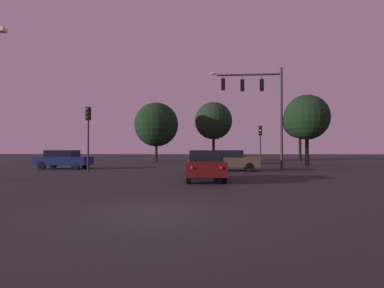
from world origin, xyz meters
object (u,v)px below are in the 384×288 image
(car_crossing_left, at_px, (64,159))
(tree_left_far, at_px, (156,125))
(traffic_signal_mast_arm, at_px, (260,98))
(traffic_light_corner_left, at_px, (260,137))
(car_far_lane, at_px, (232,157))
(tree_behind_sign, at_px, (307,117))
(tree_center_horizon, at_px, (213,121))
(car_nearside_lane, at_px, (206,165))
(tree_right_cluster, at_px, (300,121))
(car_crossing_right, at_px, (228,160))
(traffic_light_corner_right, at_px, (88,126))

(car_crossing_left, height_order, tree_left_far, tree_left_far)
(traffic_signal_mast_arm, height_order, traffic_light_corner_left, traffic_signal_mast_arm)
(tree_left_far, bearing_deg, car_crossing_left, -106.04)
(car_far_lane, height_order, tree_behind_sign, tree_behind_sign)
(tree_behind_sign, bearing_deg, traffic_light_corner_left, -156.77)
(car_crossing_left, xyz_separation_m, tree_left_far, (4.77, 16.59, 4.16))
(traffic_signal_mast_arm, relative_size, traffic_light_corner_left, 2.09)
(tree_left_far, height_order, tree_center_horizon, tree_center_horizon)
(car_nearside_lane, height_order, tree_center_horizon, tree_center_horizon)
(traffic_signal_mast_arm, xyz_separation_m, traffic_light_corner_left, (0.81, 4.71, -2.83))
(traffic_signal_mast_arm, distance_m, tree_right_cluster, 21.57)
(tree_right_cluster, bearing_deg, car_nearside_lane, -114.66)
(car_far_lane, height_order, tree_center_horizon, tree_center_horizon)
(car_far_lane, height_order, tree_left_far, tree_left_far)
(car_nearside_lane, distance_m, tree_right_cluster, 31.50)
(traffic_light_corner_left, distance_m, car_crossing_right, 7.14)
(traffic_light_corner_left, distance_m, car_crossing_left, 17.19)
(tree_left_far, distance_m, tree_right_cluster, 19.99)
(traffic_light_corner_left, relative_size, tree_left_far, 0.48)
(car_crossing_right, xyz_separation_m, tree_right_cluster, (11.44, 20.94, 4.76))
(car_crossing_right, distance_m, tree_behind_sign, 12.24)
(car_crossing_left, relative_size, tree_behind_sign, 0.63)
(traffic_signal_mast_arm, height_order, tree_behind_sign, traffic_signal_mast_arm)
(traffic_light_corner_right, distance_m, car_far_lane, 18.12)
(traffic_light_corner_left, xyz_separation_m, tree_right_cluster, (8.04, 14.96, 2.86))
(traffic_light_corner_left, bearing_deg, car_nearside_lane, -110.40)
(car_crossing_left, height_order, car_crossing_right, same)
(car_far_lane, relative_size, tree_right_cluster, 0.58)
(car_nearside_lane, relative_size, tree_left_far, 0.53)
(traffic_light_corner_left, bearing_deg, traffic_light_corner_right, -147.98)
(tree_behind_sign, relative_size, tree_right_cluster, 0.88)
(car_crossing_left, relative_size, car_crossing_right, 0.95)
(car_far_lane, height_order, tree_right_cluster, tree_right_cluster)
(car_nearside_lane, distance_m, car_crossing_right, 7.52)
(traffic_signal_mast_arm, relative_size, car_crossing_right, 1.70)
(traffic_light_corner_right, relative_size, car_nearside_lane, 1.08)
(car_far_lane, xyz_separation_m, tree_left_far, (-9.58, 6.05, 4.16))
(traffic_signal_mast_arm, distance_m, traffic_light_corner_left, 5.56)
(traffic_signal_mast_arm, xyz_separation_m, tree_center_horizon, (-3.19, 21.62, 0.33))
(car_far_lane, bearing_deg, traffic_light_corner_left, -70.66)
(traffic_light_corner_right, bearing_deg, tree_behind_sign, 29.76)
(traffic_light_corner_right, relative_size, tree_left_far, 0.56)
(car_nearside_lane, height_order, tree_left_far, tree_left_far)
(car_far_lane, bearing_deg, tree_center_horizon, 99.69)
(car_crossing_right, distance_m, tree_center_horizon, 23.45)
(traffic_light_corner_left, height_order, car_crossing_right, traffic_light_corner_left)
(car_nearside_lane, xyz_separation_m, car_far_lane, (2.79, 19.53, 0.00))
(car_crossing_right, xyz_separation_m, tree_center_horizon, (-0.60, 22.89, 5.06))
(car_nearside_lane, xyz_separation_m, car_crossing_left, (-11.57, 8.99, 0.00))
(car_nearside_lane, bearing_deg, tree_center_horizon, 88.19)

